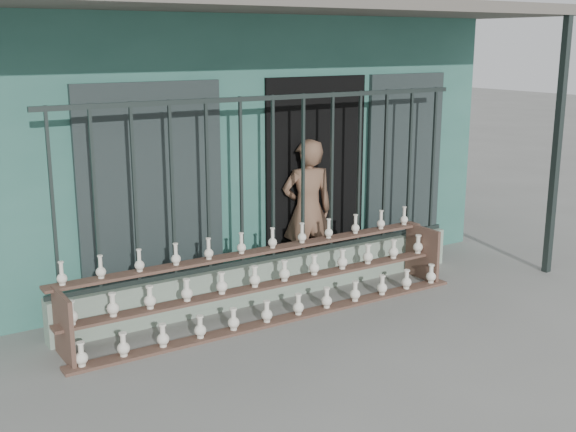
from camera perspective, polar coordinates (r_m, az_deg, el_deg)
ground at (r=7.16m, az=4.39°, el=-9.42°), size 60.00×60.00×0.00m
workshop_building at (r=10.34m, az=-9.77°, el=6.92°), size 7.40×6.60×3.21m
parapet_wall at (r=8.08m, az=-1.15°, el=-4.92°), size 5.00×0.20×0.45m
security_fence at (r=7.79m, az=-1.19°, el=2.93°), size 5.00×0.04×1.80m
shelf_rack at (r=7.56m, az=-1.41°, el=-5.17°), size 4.50×0.68×0.85m
elderly_woman at (r=8.53m, az=1.55°, el=0.44°), size 0.71×0.56×1.70m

